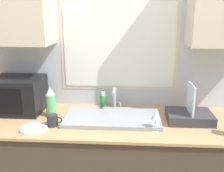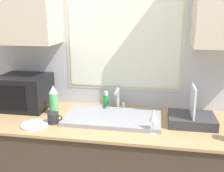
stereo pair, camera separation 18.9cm
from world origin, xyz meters
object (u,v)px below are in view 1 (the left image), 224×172
microwave (18,95)px  soap_bottle (103,102)px  dish_rack (189,115)px  mug_near_sink (53,120)px  faucet (115,98)px  wine_glass (156,114)px  spray_bottle (51,102)px

microwave → soap_bottle: (0.69, 0.08, -0.07)m
dish_rack → mug_near_sink: 1.02m
microwave → mug_near_sink: microwave is taller
faucet → microwave: 0.80m
microwave → faucet: bearing=5.5°
mug_near_sink → wine_glass: size_ratio=0.65×
dish_rack → wine_glass: size_ratio=1.94×
wine_glass → spray_bottle: bearing=164.2°
spray_bottle → wine_glass: spray_bottle is taller
dish_rack → soap_bottle: (-0.68, 0.20, 0.02)m
dish_rack → spray_bottle: 1.07m
faucet → spray_bottle: size_ratio=0.78×
dish_rack → soap_bottle: bearing=163.3°
microwave → wine_glass: microwave is taller
mug_near_sink → wine_glass: wine_glass is taller
faucet → dish_rack: size_ratio=0.56×
dish_rack → wine_glass: (-0.27, -0.20, 0.08)m
microwave → dish_rack: size_ratio=1.20×
microwave → spray_bottle: size_ratio=1.68×
dish_rack → spray_bottle: size_ratio=1.40×
soap_bottle → wine_glass: (0.40, -0.40, 0.06)m
microwave → soap_bottle: microwave is taller
microwave → spray_bottle: (0.30, -0.09, -0.03)m
soap_bottle → wine_glass: wine_glass is taller
dish_rack → mug_near_sink: size_ratio=2.99×
spray_bottle → wine_glass: (0.80, -0.23, 0.01)m
spray_bottle → wine_glass: size_ratio=1.38×
microwave → soap_bottle: size_ratio=2.56×
spray_bottle → mug_near_sink: size_ratio=2.13×
faucet → microwave: size_ratio=0.46×
wine_glass → dish_rack: bearing=35.9°
dish_rack → spray_bottle: dish_rack is taller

